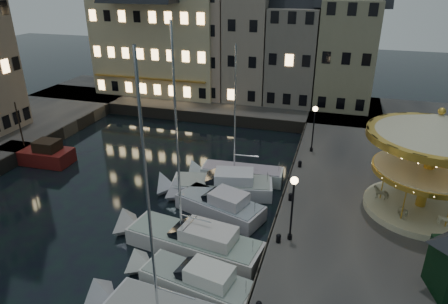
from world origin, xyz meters
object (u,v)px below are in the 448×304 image
(streetlamp_c, at_px, (314,122))
(motorboat_d, at_px, (215,204))
(motorboat_f, at_px, (235,174))
(streetlamp_b, at_px, (293,200))
(motorboat_e, at_px, (217,186))
(bollard_c, at_px, (290,196))
(carousel, at_px, (434,146))
(red_fishing_boat, at_px, (37,155))
(bollard_d, at_px, (300,163))
(motorboat_b, at_px, (191,281))
(bollard_b, at_px, (278,238))
(motorboat_c, at_px, (189,240))

(streetlamp_c, relative_size, motorboat_d, 0.56)
(motorboat_d, distance_m, motorboat_f, 5.31)
(streetlamp_b, xyz_separation_m, streetlamp_c, (0.00, 13.50, 0.00))
(motorboat_e, bearing_deg, streetlamp_c, 48.77)
(streetlamp_c, distance_m, bollard_c, 9.34)
(carousel, bearing_deg, streetlamp_c, 134.87)
(red_fishing_boat, bearing_deg, bollard_d, 7.61)
(streetlamp_c, relative_size, carousel, 0.51)
(motorboat_f, distance_m, carousel, 15.01)
(carousel, bearing_deg, motorboat_d, -171.03)
(red_fishing_boat, bearing_deg, bollard_c, -5.77)
(motorboat_b, distance_m, carousel, 16.89)
(motorboat_d, height_order, carousel, carousel)
(streetlamp_b, bearing_deg, bollard_b, -140.19)
(bollard_d, xyz_separation_m, carousel, (8.45, -4.39, 4.44))
(streetlamp_c, height_order, motorboat_e, streetlamp_c)
(streetlamp_c, xyz_separation_m, motorboat_f, (-5.74, -4.74, -3.49))
(motorboat_f, xyz_separation_m, carousel, (13.60, -3.15, 5.52))
(motorboat_b, relative_size, motorboat_d, 0.99)
(streetlamp_c, bearing_deg, motorboat_e, -131.23)
(bollard_b, height_order, red_fishing_boat, red_fishing_boat)
(motorboat_b, xyz_separation_m, motorboat_d, (-1.14, 7.81, 0.00))
(motorboat_f, bearing_deg, red_fishing_boat, -174.09)
(streetlamp_b, relative_size, motorboat_d, 0.56)
(motorboat_e, relative_size, red_fishing_boat, 1.26)
(bollard_d, distance_m, motorboat_d, 8.41)
(motorboat_f, bearing_deg, motorboat_e, -105.70)
(streetlamp_b, height_order, motorboat_c, motorboat_c)
(bollard_d, height_order, motorboat_c, motorboat_c)
(bollard_b, relative_size, motorboat_d, 0.08)
(bollard_d, relative_size, motorboat_c, 0.04)
(motorboat_e, xyz_separation_m, red_fishing_boat, (-17.54, 0.77, 0.05))
(streetlamp_c, distance_m, red_fishing_boat, 25.15)
(motorboat_c, bearing_deg, bollard_c, 45.32)
(bollard_d, xyz_separation_m, motorboat_d, (-5.20, -6.54, -0.96))
(bollard_c, relative_size, motorboat_f, 0.06)
(motorboat_c, xyz_separation_m, carousel, (13.94, 6.66, 5.36))
(bollard_b, height_order, motorboat_c, motorboat_c)
(streetlamp_b, distance_m, streetlamp_c, 13.50)
(streetlamp_b, height_order, bollard_d, streetlamp_b)
(motorboat_c, distance_m, carousel, 16.36)
(bollard_b, relative_size, motorboat_e, 0.06)
(motorboat_b, height_order, motorboat_d, same)
(motorboat_c, relative_size, motorboat_d, 1.72)
(bollard_d, relative_size, motorboat_f, 0.06)
(bollard_b, distance_m, bollard_d, 10.50)
(streetlamp_b, relative_size, bollard_c, 7.32)
(streetlamp_c, relative_size, motorboat_b, 0.57)
(bollard_d, height_order, motorboat_f, motorboat_f)
(motorboat_c, height_order, motorboat_f, motorboat_c)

